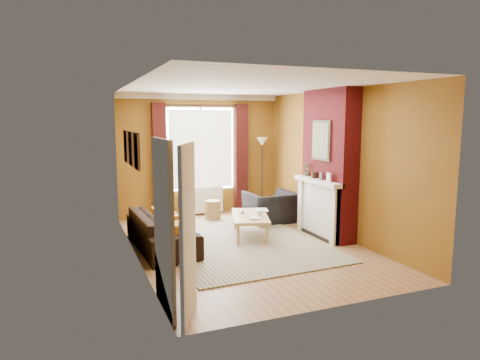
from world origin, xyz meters
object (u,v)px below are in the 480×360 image
Objects in this scene: sofa at (161,230)px; floor_lamp at (262,153)px; armchair at (271,207)px; wicker_stool at (213,210)px; coffee_table at (250,217)px.

sofa is 1.18× the size of floor_lamp.
armchair is at bearing -71.74° from sofa.
sofa is 2.23m from wicker_stool.
armchair is at bearing 64.76° from coffee_table.
sofa is at bearing -159.39° from coffee_table.
floor_lamp is (2.85, 1.99, 1.12)m from sofa.
floor_lamp is at bearing 13.90° from wicker_stool.
coffee_table is 2.46m from floor_lamp.
coffee_table is (1.72, 0.07, 0.07)m from sofa.
wicker_stool is (1.49, 1.65, -0.09)m from sofa.
armchair is 1.50m from floor_lamp.
wicker_stool is (-1.11, 0.66, -0.11)m from armchair.
sofa is at bearing 18.85° from armchair.
sofa is 4.84× the size of wicker_stool.
coffee_table is at bearing -90.44° from sofa.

